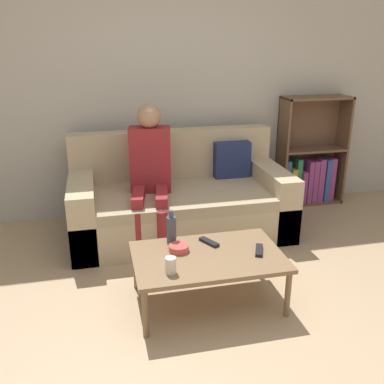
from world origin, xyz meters
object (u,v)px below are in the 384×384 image
object	(u,v)px
cup_near	(171,265)
tv_remote_0	(209,242)
snack_bowl	(179,248)
person_adult	(150,165)
bookshelf	(308,166)
couch	(180,202)
bottle	(171,230)
coffee_table	(208,259)
tv_remote_1	(259,250)

from	to	relation	value
cup_near	tv_remote_0	world-z (taller)	cup_near
tv_remote_0	snack_bowl	distance (m)	0.25
person_adult	cup_near	world-z (taller)	person_adult
bookshelf	couch	bearing A→B (deg)	-163.62
couch	snack_bowl	xyz separation A→B (m)	(-0.23, -1.10, 0.10)
tv_remote_0	bottle	size ratio (longest dim) A/B	0.67
bookshelf	coffee_table	distance (m)	2.31
person_adult	snack_bowl	size ratio (longest dim) A/B	8.72
coffee_table	tv_remote_1	size ratio (longest dim) A/B	5.89
snack_bowl	bookshelf	bearing A→B (deg)	41.09
cup_near	bottle	xyz separation A→B (m)	(0.08, 0.41, 0.05)
couch	cup_near	xyz separation A→B (m)	(-0.34, -1.38, 0.13)
tv_remote_0	tv_remote_1	distance (m)	0.37
person_adult	coffee_table	bearing A→B (deg)	-68.19
couch	cup_near	size ratio (longest dim) A/B	18.32
tv_remote_0	snack_bowl	xyz separation A→B (m)	(-0.24, -0.06, 0.01)
snack_bowl	tv_remote_0	bearing A→B (deg)	15.23
cup_near	tv_remote_0	bearing A→B (deg)	45.00
coffee_table	couch	bearing A→B (deg)	87.85
bottle	snack_bowl	bearing A→B (deg)	-77.97
couch	bottle	distance (m)	1.02
tv_remote_1	couch	bearing A→B (deg)	126.97
cup_near	tv_remote_0	size ratio (longest dim) A/B	0.64
bookshelf	person_adult	world-z (taller)	person_adult
bookshelf	cup_near	size ratio (longest dim) A/B	10.88
cup_near	bottle	distance (m)	0.42
bookshelf	person_adult	size ratio (longest dim) A/B	0.96
tv_remote_0	bottle	distance (m)	0.29
bookshelf	coffee_table	world-z (taller)	bookshelf
couch	person_adult	world-z (taller)	person_adult
bookshelf	bottle	xyz separation A→B (m)	(-1.82, -1.43, 0.05)
coffee_table	tv_remote_0	xyz separation A→B (m)	(0.05, 0.17, 0.04)
cup_near	tv_remote_1	distance (m)	0.67
coffee_table	snack_bowl	xyz separation A→B (m)	(-0.18, 0.10, 0.06)
bottle	tv_remote_0	bearing A→B (deg)	-13.74
coffee_table	tv_remote_1	xyz separation A→B (m)	(0.36, -0.03, 0.04)
couch	tv_remote_0	xyz separation A→B (m)	(0.01, -1.04, 0.08)
coffee_table	bottle	world-z (taller)	bottle
person_adult	bottle	size ratio (longest dim) A/B	4.84
tv_remote_0	snack_bowl	world-z (taller)	snack_bowl
bookshelf	coffee_table	size ratio (longest dim) A/B	1.15
person_adult	cup_near	bearing A→B (deg)	-82.73
person_adult	couch	bearing A→B (deg)	27.88
person_adult	tv_remote_0	bearing A→B (deg)	-63.17
tv_remote_0	bookshelf	bearing A→B (deg)	15.21
tv_remote_0	cup_near	bearing A→B (deg)	-163.73
couch	tv_remote_1	distance (m)	1.28
coffee_table	snack_bowl	distance (m)	0.22
couch	bottle	bearing A→B (deg)	-104.81
tv_remote_0	bottle	xyz separation A→B (m)	(-0.26, 0.06, 0.10)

